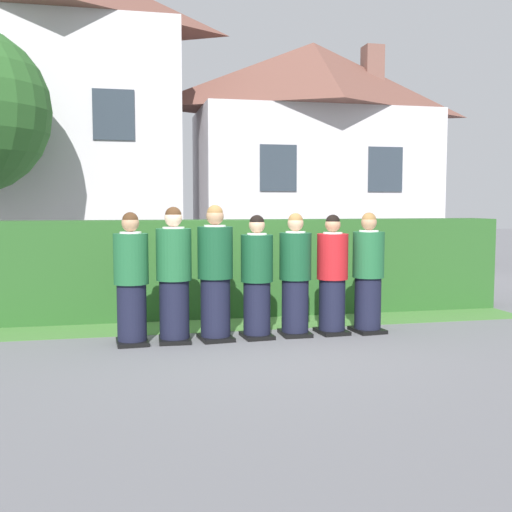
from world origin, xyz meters
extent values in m
plane|color=slate|center=(0.00, 0.00, 0.00)|extent=(60.00, 60.00, 0.00)
cylinder|color=black|center=(-1.56, -0.03, 0.37)|extent=(0.35, 0.35, 0.74)
cube|color=black|center=(-1.56, -0.03, 0.03)|extent=(0.40, 0.48, 0.05)
cylinder|color=#1E5B33|center=(-1.56, -0.03, 1.05)|extent=(0.42, 0.42, 0.61)
cylinder|color=white|center=(-1.56, -0.03, 1.36)|extent=(0.26, 0.26, 0.03)
cube|color=#236038|center=(-1.57, 0.17, 1.17)|extent=(0.04, 0.01, 0.27)
sphere|color=tan|center=(-1.56, -0.03, 1.48)|extent=(0.21, 0.21, 0.21)
sphere|color=#472D19|center=(-1.56, -0.03, 1.52)|extent=(0.19, 0.19, 0.19)
cube|color=white|center=(-1.57, 0.24, 0.96)|extent=(0.15, 0.02, 0.20)
cylinder|color=black|center=(-1.04, -0.01, 0.39)|extent=(0.37, 0.37, 0.77)
cube|color=black|center=(-1.04, -0.01, 0.03)|extent=(0.41, 0.50, 0.05)
cylinder|color=#1E5B33|center=(-1.04, -0.01, 1.09)|extent=(0.44, 0.44, 0.64)
cylinder|color=white|center=(-1.04, -0.01, 1.41)|extent=(0.27, 0.27, 0.03)
cube|color=gold|center=(-1.03, 0.20, 1.22)|extent=(0.04, 0.01, 0.28)
sphere|color=beige|center=(-1.04, -0.01, 1.54)|extent=(0.22, 0.22, 0.22)
sphere|color=#472D19|center=(-1.04, -0.01, 1.57)|extent=(0.20, 0.20, 0.20)
cube|color=white|center=(-1.03, 0.27, 0.99)|extent=(0.15, 0.01, 0.20)
cylinder|color=black|center=(-0.52, -0.01, 0.39)|extent=(0.37, 0.37, 0.78)
cube|color=black|center=(-0.52, -0.01, 0.03)|extent=(0.44, 0.53, 0.05)
cylinder|color=#144728|center=(-0.52, -0.01, 1.10)|extent=(0.44, 0.44, 0.65)
cylinder|color=white|center=(-0.52, -0.01, 1.43)|extent=(0.27, 0.27, 0.03)
cube|color=#236038|center=(-0.55, 0.20, 1.23)|extent=(0.04, 0.02, 0.28)
sphere|color=tan|center=(-0.52, -0.01, 1.56)|extent=(0.22, 0.22, 0.22)
sphere|color=olive|center=(-0.52, -0.01, 1.60)|extent=(0.20, 0.20, 0.20)
cube|color=white|center=(-0.55, 0.27, 1.01)|extent=(0.15, 0.02, 0.20)
cylinder|color=black|center=(0.01, 0.00, 0.36)|extent=(0.35, 0.35, 0.72)
cube|color=black|center=(0.01, 0.00, 0.03)|extent=(0.40, 0.48, 0.05)
cylinder|color=#144728|center=(0.01, 0.00, 1.02)|extent=(0.41, 0.41, 0.60)
cylinder|color=white|center=(0.01, 0.00, 1.32)|extent=(0.25, 0.25, 0.03)
cube|color=#236038|center=(0.00, 0.19, 1.14)|extent=(0.04, 0.01, 0.26)
sphere|color=tan|center=(0.01, 0.00, 1.44)|extent=(0.20, 0.20, 0.20)
sphere|color=black|center=(0.01, 0.00, 1.48)|extent=(0.19, 0.19, 0.19)
cube|color=white|center=(-0.01, 0.26, 0.93)|extent=(0.15, 0.02, 0.20)
cylinder|color=black|center=(0.53, 0.04, 0.37)|extent=(0.35, 0.35, 0.73)
cube|color=black|center=(0.53, 0.04, 0.03)|extent=(0.37, 0.46, 0.05)
cylinder|color=#144728|center=(0.53, 0.04, 1.03)|extent=(0.41, 0.41, 0.60)
cylinder|color=white|center=(0.53, 0.04, 1.34)|extent=(0.26, 0.26, 0.03)
cube|color=gold|center=(0.53, 0.23, 1.16)|extent=(0.04, 0.01, 0.27)
sphere|color=tan|center=(0.53, 0.04, 1.46)|extent=(0.21, 0.21, 0.21)
sphere|color=olive|center=(0.53, 0.04, 1.50)|extent=(0.19, 0.19, 0.19)
cube|color=white|center=(0.53, 0.30, 0.94)|extent=(0.15, 0.01, 0.20)
cylinder|color=black|center=(1.04, 0.04, 0.36)|extent=(0.35, 0.35, 0.72)
cube|color=black|center=(1.04, 0.04, 0.03)|extent=(0.40, 0.48, 0.05)
cylinder|color=#AD191E|center=(1.04, 0.04, 1.02)|extent=(0.41, 0.41, 0.60)
cylinder|color=white|center=(1.04, 0.04, 1.32)|extent=(0.25, 0.25, 0.03)
cube|color=gold|center=(1.02, 0.24, 1.14)|extent=(0.04, 0.01, 0.26)
sphere|color=tan|center=(1.04, 0.04, 1.44)|extent=(0.20, 0.20, 0.20)
sphere|color=black|center=(1.04, 0.04, 1.48)|extent=(0.19, 0.19, 0.19)
cube|color=white|center=(1.02, 0.31, 0.93)|extent=(0.15, 0.02, 0.20)
cylinder|color=black|center=(1.53, 0.02, 0.37)|extent=(0.35, 0.35, 0.73)
cube|color=black|center=(1.53, 0.02, 0.03)|extent=(0.41, 0.49, 0.05)
cylinder|color=#1E5B33|center=(1.53, 0.02, 1.04)|extent=(0.42, 0.42, 0.61)
cylinder|color=white|center=(1.53, 0.02, 1.35)|extent=(0.26, 0.26, 0.03)
cube|color=gold|center=(1.51, 0.22, 1.16)|extent=(0.04, 0.02, 0.27)
sphere|color=tan|center=(1.53, 0.02, 1.47)|extent=(0.21, 0.21, 0.21)
sphere|color=olive|center=(1.53, 0.02, 1.50)|extent=(0.19, 0.19, 0.19)
cube|color=#285623|center=(0.00, 1.68, 0.73)|extent=(8.58, 0.70, 1.47)
cube|color=silver|center=(-3.02, 7.97, 2.95)|extent=(5.46, 3.12, 5.90)
cube|color=#2D3842|center=(-1.79, 6.39, 3.66)|extent=(0.90, 0.04, 1.10)
cube|color=silver|center=(3.37, 8.31, 2.07)|extent=(6.08, 3.22, 4.13)
pyramid|color=brown|center=(3.37, 8.31, 5.05)|extent=(6.45, 3.42, 1.82)
cube|color=brown|center=(5.05, 8.31, 5.14)|extent=(0.50, 0.50, 1.64)
cube|color=#2D3842|center=(2.01, 6.68, 2.56)|extent=(0.90, 0.04, 1.10)
cube|color=#2D3842|center=(4.74, 6.68, 2.56)|extent=(0.90, 0.04, 1.10)
cube|color=#477A38|center=(0.00, 0.88, 0.00)|extent=(8.58, 0.90, 0.01)
camera|label=1|loc=(-1.65, -7.55, 1.71)|focal=42.96mm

